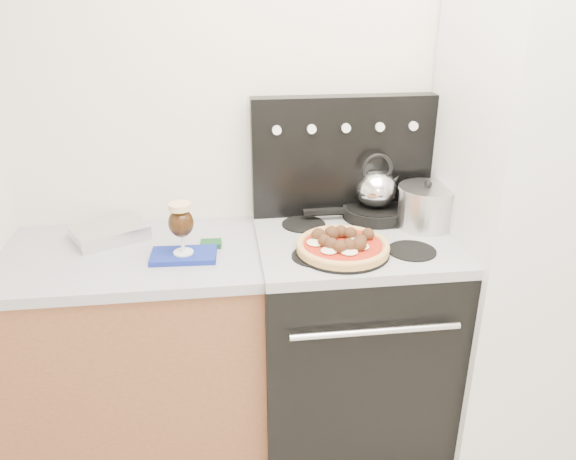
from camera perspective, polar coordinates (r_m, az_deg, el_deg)
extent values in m
cube|color=silver|center=(2.39, 3.43, 9.64)|extent=(3.50, 0.01, 2.50)
cube|color=brown|center=(2.49, -20.11, -12.15)|extent=(1.45, 0.60, 0.86)
cube|color=#A9A8B5|center=(2.27, -21.68, -2.83)|extent=(1.48, 0.63, 0.04)
cube|color=black|center=(2.45, 6.27, -11.04)|extent=(0.76, 0.65, 0.88)
cube|color=#ADADB2|center=(2.22, 6.79, -1.22)|extent=(0.76, 0.65, 0.04)
cube|color=black|center=(2.38, 5.54, 7.48)|extent=(0.76, 0.08, 0.50)
cube|color=silver|center=(2.44, 23.18, 0.56)|extent=(0.64, 0.68, 1.90)
cube|color=white|center=(2.33, -17.67, -0.23)|extent=(0.33, 0.30, 0.05)
cube|color=navy|center=(2.11, -10.55, -2.56)|extent=(0.25, 0.15, 0.02)
cylinder|color=black|center=(2.08, 5.56, -2.20)|extent=(0.43, 0.43, 0.01)
cylinder|color=black|center=(2.40, 8.77, 1.80)|extent=(0.27, 0.27, 0.05)
cylinder|color=silver|center=(2.33, 13.81, 2.18)|extent=(0.28, 0.28, 0.16)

